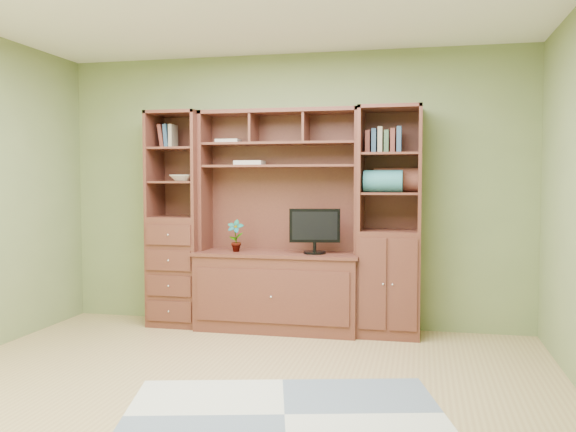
% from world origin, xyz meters
% --- Properties ---
extents(room, '(4.60, 4.10, 2.64)m').
position_xyz_m(room, '(0.00, 0.00, 1.30)').
color(room, tan).
rests_on(room, ground).
extents(center_hutch, '(1.54, 0.53, 2.05)m').
position_xyz_m(center_hutch, '(-0.08, 1.73, 1.02)').
color(center_hutch, '#53271D').
rests_on(center_hutch, ground).
extents(left_tower, '(0.50, 0.45, 2.05)m').
position_xyz_m(left_tower, '(-1.08, 1.77, 1.02)').
color(left_tower, '#53271D').
rests_on(left_tower, ground).
extents(right_tower, '(0.55, 0.45, 2.05)m').
position_xyz_m(right_tower, '(0.95, 1.77, 1.02)').
color(right_tower, '#53271D').
rests_on(right_tower, ground).
extents(rug, '(2.15, 1.69, 0.01)m').
position_xyz_m(rug, '(0.45, -0.29, 0.01)').
color(rug, '#969B9B').
rests_on(rug, ground).
extents(monitor, '(0.49, 0.29, 0.56)m').
position_xyz_m(monitor, '(0.28, 1.70, 1.01)').
color(monitor, black).
rests_on(monitor, center_hutch).
extents(orchid, '(0.16, 0.11, 0.30)m').
position_xyz_m(orchid, '(-0.47, 1.70, 0.88)').
color(orchid, brown).
rests_on(orchid, center_hutch).
extents(magazines, '(0.27, 0.19, 0.04)m').
position_xyz_m(magazines, '(-0.37, 1.82, 1.56)').
color(magazines, '#AFA495').
rests_on(magazines, center_hutch).
extents(bowl, '(0.24, 0.24, 0.06)m').
position_xyz_m(bowl, '(-1.02, 1.77, 1.42)').
color(bowl, white).
rests_on(bowl, left_tower).
extents(blanket_teal, '(0.34, 0.20, 0.20)m').
position_xyz_m(blanket_teal, '(0.89, 1.73, 1.39)').
color(blanket_teal, '#2B6E73').
rests_on(blanket_teal, right_tower).
extents(blanket_red, '(0.39, 0.22, 0.22)m').
position_xyz_m(blanket_red, '(0.99, 1.85, 1.40)').
color(blanket_red, brown).
rests_on(blanket_red, right_tower).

